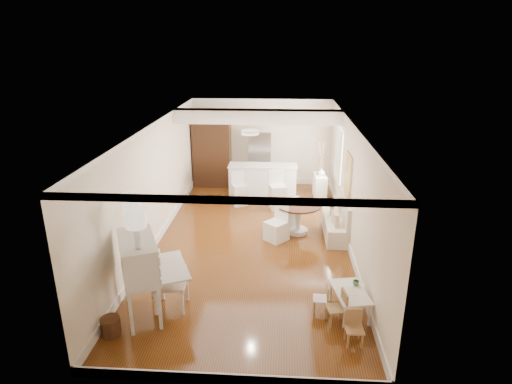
# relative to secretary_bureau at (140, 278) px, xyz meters

# --- Properties ---
(room) EXTENTS (9.00, 9.04, 2.82)m
(room) POSITION_rel_secretary_bureau_xyz_m (1.73, 3.29, 1.25)
(room) COLOR brown
(room) RESTS_ON ground
(secretary_bureau) EXTENTS (1.51, 1.53, 1.46)m
(secretary_bureau) POSITION_rel_secretary_bureau_xyz_m (0.00, 0.00, 0.00)
(secretary_bureau) COLOR beige
(secretary_bureau) RESTS_ON ground
(gustavian_armchair) EXTENTS (0.61, 0.61, 1.04)m
(gustavian_armchair) POSITION_rel_secretary_bureau_xyz_m (0.45, 0.24, -0.21)
(gustavian_armchair) COLOR silver
(gustavian_armchair) RESTS_ON ground
(wicker_basket) EXTENTS (0.40, 0.40, 0.31)m
(wicker_basket) POSITION_rel_secretary_bureau_xyz_m (-0.35, -0.57, -0.57)
(wicker_basket) COLOR #4A2B17
(wicker_basket) RESTS_ON ground
(kids_table) EXTENTS (0.68, 0.95, 0.43)m
(kids_table) POSITION_rel_secretary_bureau_xyz_m (3.60, 0.27, -0.51)
(kids_table) COLOR white
(kids_table) RESTS_ON ground
(kids_chair_a) EXTENTS (0.35, 0.35, 0.63)m
(kids_chair_a) POSITION_rel_secretary_bureau_xyz_m (3.32, -0.06, -0.42)
(kids_chair_a) COLOR olive
(kids_chair_a) RESTS_ON ground
(kids_chair_b) EXTENTS (0.28, 0.28, 0.55)m
(kids_chair_b) POSITION_rel_secretary_bureau_xyz_m (3.10, 0.26, -0.45)
(kids_chair_b) COLOR #AA824D
(kids_chair_b) RESTS_ON ground
(kids_chair_c) EXTENTS (0.29, 0.29, 0.58)m
(kids_chair_c) POSITION_rel_secretary_bureau_xyz_m (3.55, -0.56, -0.44)
(kids_chair_c) COLOR #AB7B4E
(kids_chair_c) RESTS_ON ground
(banquette) EXTENTS (0.52, 1.60, 0.98)m
(banquette) POSITION_rel_secretary_bureau_xyz_m (3.69, 3.46, -0.24)
(banquette) COLOR silver
(banquette) RESTS_ON ground
(dining_table) EXTENTS (1.41, 1.41, 0.76)m
(dining_table) POSITION_rel_secretary_bureau_xyz_m (2.79, 3.57, -0.35)
(dining_table) COLOR #4F2919
(dining_table) RESTS_ON ground
(slip_chair_near) EXTENTS (0.64, 0.65, 0.94)m
(slip_chair_near) POSITION_rel_secretary_bureau_xyz_m (2.27, 3.11, -0.26)
(slip_chair_near) COLOR white
(slip_chair_near) RESTS_ON ground
(slip_chair_far) EXTENTS (0.57, 0.57, 0.85)m
(slip_chair_far) POSITION_rel_secretary_bureau_xyz_m (2.54, 3.94, -0.30)
(slip_chair_far) COLOR white
(slip_chair_far) RESTS_ON ground
(breakfast_counter) EXTENTS (2.05, 0.65, 1.03)m
(breakfast_counter) POSITION_rel_secretary_bureau_xyz_m (1.80, 6.06, -0.22)
(breakfast_counter) COLOR white
(breakfast_counter) RESTS_ON ground
(bar_stool_left) EXTENTS (0.51, 0.51, 0.98)m
(bar_stool_left) POSITION_rel_secretary_bureau_xyz_m (1.15, 5.39, -0.24)
(bar_stool_left) COLOR silver
(bar_stool_left) RESTS_ON ground
(bar_stool_right) EXTENTS (0.54, 0.54, 1.10)m
(bar_stool_right) POSITION_rel_secretary_bureau_xyz_m (2.26, 5.18, -0.18)
(bar_stool_right) COLOR white
(bar_stool_right) RESTS_ON ground
(pantry_cabinet) EXTENTS (1.20, 0.60, 2.30)m
(pantry_cabinet) POSITION_rel_secretary_bureau_xyz_m (0.10, 7.14, 0.42)
(pantry_cabinet) COLOR #381E11
(pantry_cabinet) RESTS_ON ground
(fridge) EXTENTS (0.75, 0.65, 1.80)m
(fridge) POSITION_rel_secretary_bureau_xyz_m (2.00, 7.11, 0.17)
(fridge) COLOR silver
(fridge) RESTS_ON ground
(sideboard) EXTENTS (0.38, 0.78, 0.73)m
(sideboard) POSITION_rel_secretary_bureau_xyz_m (3.52, 6.12, -0.36)
(sideboard) COLOR silver
(sideboard) RESTS_ON ground
(pencil_cup) EXTENTS (0.14, 0.14, 0.09)m
(pencil_cup) POSITION_rel_secretary_bureau_xyz_m (3.72, 0.48, -0.25)
(pencil_cup) COLOR #4F8853
(pencil_cup) RESTS_ON kids_table
(branch_vase) EXTENTS (0.25, 0.25, 0.22)m
(branch_vase) POSITION_rel_secretary_bureau_xyz_m (3.54, 6.08, 0.11)
(branch_vase) COLOR white
(branch_vase) RESTS_ON sideboard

